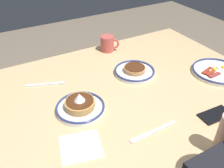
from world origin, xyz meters
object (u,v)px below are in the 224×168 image
at_px(paper_napkin, 80,147).
at_px(plate_center_pancakes, 217,71).
at_px(butter_knife, 154,131).
at_px(cell_phone, 215,115).
at_px(plate_far_companion, 80,106).
at_px(coffee_mug, 108,43).
at_px(fork_near, 46,84).
at_px(plate_near_main, 135,71).

bearing_deg(paper_napkin, plate_center_pancakes, -172.62).
distance_m(plate_center_pancakes, butter_knife, 0.59).
xyz_separation_m(cell_phone, paper_napkin, (0.57, -0.12, -0.00)).
bearing_deg(paper_napkin, plate_far_companion, -113.41).
xyz_separation_m(coffee_mug, fork_near, (0.45, 0.18, -0.05)).
bearing_deg(coffee_mug, plate_near_main, 89.49).
bearing_deg(butter_knife, plate_near_main, -113.71).
bearing_deg(plate_near_main, plate_center_pancakes, 150.67).
bearing_deg(butter_knife, fork_near, -62.58).
xyz_separation_m(plate_center_pancakes, paper_napkin, (0.85, 0.11, -0.01)).
xyz_separation_m(plate_near_main, plate_far_companion, (0.37, 0.14, 0.01)).
height_order(plate_center_pancakes, coffee_mug, coffee_mug).
distance_m(cell_phone, butter_knife, 0.29).
bearing_deg(cell_phone, plate_center_pancakes, -136.36).
distance_m(plate_near_main, plate_far_companion, 0.40).
height_order(plate_far_companion, butter_knife, plate_far_companion).
relative_size(plate_near_main, plate_far_companion, 1.01).
height_order(plate_near_main, plate_far_companion, plate_far_companion).
xyz_separation_m(plate_far_companion, fork_near, (0.08, -0.26, -0.02)).
bearing_deg(coffee_mug, butter_knife, 75.85).
bearing_deg(plate_center_pancakes, butter_knife, 17.83).
height_order(cell_phone, fork_near, cell_phone).
xyz_separation_m(plate_far_companion, coffee_mug, (-0.38, -0.44, 0.03)).
relative_size(plate_far_companion, coffee_mug, 2.01).
bearing_deg(plate_far_companion, coffee_mug, -130.46).
distance_m(plate_center_pancakes, cell_phone, 0.36).
bearing_deg(fork_near, plate_near_main, 163.91).
xyz_separation_m(plate_far_companion, butter_knife, (-0.20, 0.26, -0.02)).
bearing_deg(plate_center_pancakes, coffee_mug, -53.72).
distance_m(plate_far_companion, coffee_mug, 0.58).
bearing_deg(plate_near_main, fork_near, -16.09).
distance_m(paper_napkin, fork_near, 0.46).
bearing_deg(fork_near, paper_napkin, 89.02).
xyz_separation_m(cell_phone, butter_knife, (0.29, -0.05, -0.00)).
xyz_separation_m(plate_center_pancakes, butter_knife, (0.56, 0.18, -0.01)).
relative_size(plate_near_main, coffee_mug, 2.02).
height_order(fork_near, butter_knife, same).
bearing_deg(plate_far_companion, cell_phone, 146.99).
distance_m(coffee_mug, butter_knife, 0.73).
relative_size(cell_phone, paper_napkin, 0.96).
xyz_separation_m(plate_near_main, coffee_mug, (-0.00, -0.31, 0.03)).
height_order(plate_center_pancakes, fork_near, plate_center_pancakes).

